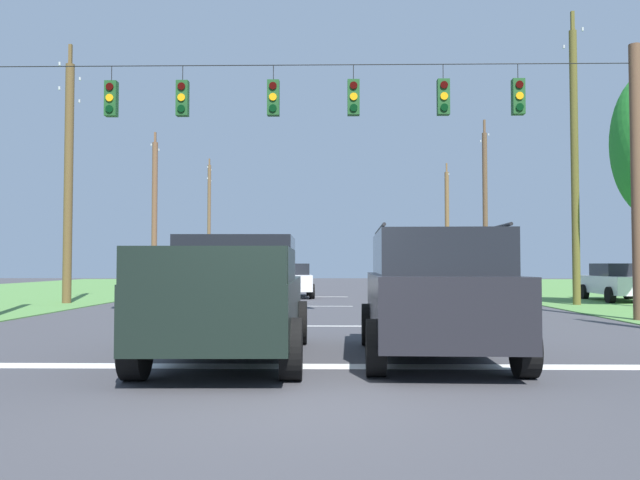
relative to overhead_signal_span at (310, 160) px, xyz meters
name	(u,v)px	position (x,y,z in m)	size (l,w,h in m)	color
ground_plane	(287,396)	(0.08, -9.57, -4.28)	(120.00, 120.00, 0.00)	#3D3D42
stop_bar_stripe	(297,366)	(0.08, -7.49, -4.27)	(15.21, 0.45, 0.01)	white
lane_dash_0	(311,326)	(0.08, -1.49, -4.27)	(0.15, 2.50, 0.01)	white
lane_dash_1	(317,306)	(0.08, 5.69, -4.27)	(0.15, 2.50, 0.01)	white
lane_dash_2	(321,297)	(0.08, 12.17, -4.27)	(0.15, 2.50, 0.01)	white
overhead_signal_span	(310,160)	(0.00, 0.00, 0.00)	(17.65, 0.31, 7.34)	brown
pickup_truck	(233,297)	(-0.99, -6.68, -3.31)	(2.38, 5.44, 1.95)	black
suv_black	(434,291)	(2.19, -6.73, -3.22)	(2.33, 4.86, 2.05)	black
distant_car_crossing_white	(619,282)	(12.06, 8.67, -3.49)	(2.21, 4.39, 1.52)	silver
distant_car_oncoming	(290,280)	(-1.28, 11.79, -3.49)	(2.30, 4.43, 1.52)	silver
distant_car_far_parked	(461,278)	(6.97, 14.48, -3.49)	(4.45, 2.33, 1.52)	silver
utility_pole_mid_right	(575,162)	(9.43, 6.25, 0.94)	(0.27, 1.87, 10.77)	brown
utility_pole_far_right	(485,208)	(9.31, 19.13, 0.40)	(0.28, 1.94, 9.74)	brown
utility_pole_near_left	(447,226)	(9.77, 33.50, 0.27)	(0.34, 1.87, 9.55)	brown
utility_pole_far_left	(69,177)	(-9.38, 6.87, 0.52)	(0.33, 1.95, 9.88)	brown
utility_pole_distant_right	(154,214)	(-9.82, 20.03, 0.18)	(0.32, 1.70, 9.28)	brown
utility_pole_distant_left	(209,220)	(-9.40, 34.34, 0.80)	(0.28, 1.57, 10.12)	brown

